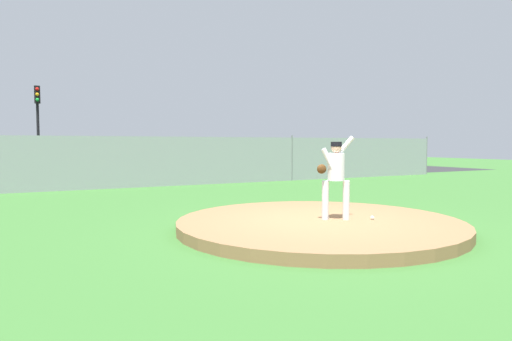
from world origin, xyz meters
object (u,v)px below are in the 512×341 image
parked_car_charcoal (110,162)px  pitcher_youth (335,172)px  traffic_light_near (38,114)px  parked_car_burgundy (225,160)px  parked_car_navy (272,159)px  baseball (372,218)px

parked_car_charcoal → pitcher_youth: bearing=-83.4°
traffic_light_near → parked_car_burgundy: bearing=-29.4°
pitcher_youth → parked_car_navy: size_ratio=0.33×
parked_car_burgundy → parked_car_navy: parked_car_burgundy is taller
pitcher_youth → baseball: size_ratio=21.77×
pitcher_youth → traffic_light_near: size_ratio=0.35×
parked_car_burgundy → baseball: bearing=-103.1°
parked_car_burgundy → parked_car_navy: size_ratio=0.89×
parked_car_navy → parked_car_burgundy: bearing=-166.0°
pitcher_youth → traffic_light_near: bearing=103.3°
baseball → traffic_light_near: bearing=104.9°
parked_car_burgundy → traffic_light_near: (-8.49, 4.78, 2.37)m
baseball → parked_car_charcoal: bearing=98.9°
baseball → parked_car_navy: size_ratio=0.02×
parked_car_navy → traffic_light_near: size_ratio=1.05×
pitcher_youth → traffic_light_near: 19.59m
parked_car_charcoal → traffic_light_near: size_ratio=0.89×
pitcher_youth → parked_car_navy: 16.64m
parked_car_charcoal → traffic_light_near: (-2.80, 4.41, 2.38)m
pitcher_youth → baseball: (0.64, -0.33, -0.89)m
pitcher_youth → parked_car_navy: pitcher_youth is taller
parked_car_burgundy → traffic_light_near: bearing=150.6°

